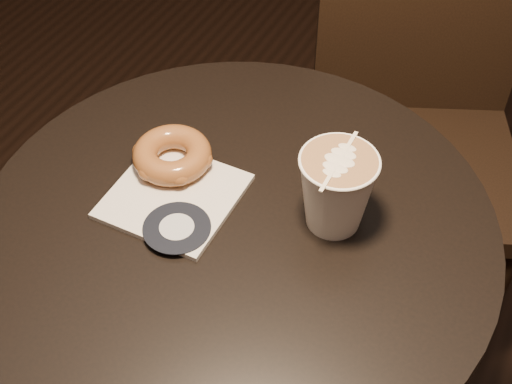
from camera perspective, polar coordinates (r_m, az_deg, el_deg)
cafe_table at (r=1.11m, az=-1.41°, el=-9.06°), size 0.70×0.70×0.75m
chair at (r=1.45m, az=12.88°, el=7.66°), size 0.54×0.54×1.03m
pastry_bag at (r=0.98m, az=-6.59°, el=-0.33°), size 0.17×0.17×0.01m
doughnut at (r=1.01m, az=-6.72°, el=2.97°), size 0.11×0.11×0.04m
latte_cup at (r=0.91m, az=6.42°, el=0.04°), size 0.10×0.10×0.11m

